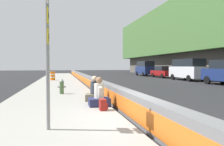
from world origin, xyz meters
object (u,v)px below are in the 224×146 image
(fire_hydrant, at_px, (62,86))
(parked_car_fourth, at_px, (188,69))
(seated_person_middle, at_px, (95,93))
(parked_car_far, at_px, (145,68))
(route_sign_post, at_px, (48,45))
(backpack, at_px, (103,105))
(seated_person_foreground, at_px, (99,97))
(parked_car_midline, at_px, (163,72))
(construction_barrel, at_px, (53,76))

(fire_hydrant, distance_m, parked_car_fourth, 17.54)
(fire_hydrant, height_order, seated_person_middle, seated_person_middle)
(parked_car_far, bearing_deg, route_sign_post, 152.64)
(fire_hydrant, distance_m, parked_car_far, 26.12)
(fire_hydrant, relative_size, parked_car_far, 0.17)
(fire_hydrant, distance_m, backpack, 5.04)
(route_sign_post, bearing_deg, seated_person_foreground, -33.18)
(fire_hydrant, relative_size, seated_person_foreground, 0.77)
(seated_person_middle, distance_m, parked_car_far, 27.71)
(route_sign_post, distance_m, parked_car_far, 32.07)
(parked_car_midline, bearing_deg, construction_barrel, 103.88)
(seated_person_foreground, xyz_separation_m, parked_car_fourth, (13.59, -13.20, 0.85))
(parked_car_fourth, relative_size, parked_car_far, 0.99)
(fire_hydrant, distance_m, seated_person_foreground, 4.22)
(fire_hydrant, relative_size, seated_person_middle, 0.77)
(seated_person_foreground, distance_m, parked_car_fourth, 18.97)
(seated_person_middle, distance_m, construction_barrel, 14.85)
(backpack, height_order, parked_car_fourth, parked_car_fourth)
(seated_person_foreground, xyz_separation_m, backpack, (-0.86, 0.02, -0.16))
(parked_car_fourth, bearing_deg, seated_person_middle, 133.07)
(route_sign_post, distance_m, seated_person_middle, 4.70)
(seated_person_foreground, xyz_separation_m, parked_car_midline, (19.77, -13.20, 0.36))
(route_sign_post, relative_size, backpack, 9.00)
(construction_barrel, relative_size, parked_car_fourth, 0.18)
(backpack, height_order, parked_car_midline, parked_car_midline)
(parked_car_fourth, bearing_deg, parked_car_far, 1.19)
(seated_person_middle, height_order, parked_car_fourth, parked_car_fourth)
(fire_hydrant, distance_m, construction_barrel, 11.99)
(fire_hydrant, height_order, parked_car_far, parked_car_far)
(fire_hydrant, relative_size, backpack, 2.20)
(backpack, height_order, parked_car_far, parked_car_far)
(parked_car_midline, xyz_separation_m, parked_car_far, (5.99, 0.24, 0.49))
(fire_hydrant, xyz_separation_m, seated_person_foreground, (-3.97, -1.44, -0.09))
(seated_person_foreground, bearing_deg, seated_person_middle, -0.75)
(parked_car_midline, bearing_deg, parked_car_fourth, -179.92)
(parked_car_far, bearing_deg, parked_car_fourth, -178.81)
(backpack, relative_size, parked_car_midline, 0.09)
(seated_person_middle, xyz_separation_m, backpack, (-2.12, 0.03, -0.16))
(backpack, xyz_separation_m, parked_car_midline, (20.63, -13.21, 0.53))
(parked_car_midline, bearing_deg, parked_car_far, 2.33)
(fire_hydrant, bearing_deg, parked_car_midline, -42.82)
(fire_hydrant, xyz_separation_m, construction_barrel, (11.95, 0.94, 0.03))
(seated_person_middle, bearing_deg, construction_barrel, 9.31)
(seated_person_middle, bearing_deg, route_sign_post, 155.71)
(fire_hydrant, height_order, backpack, fire_hydrant)
(seated_person_middle, relative_size, construction_barrel, 1.20)
(seated_person_foreground, xyz_separation_m, seated_person_middle, (1.26, -0.02, -0.00))
(route_sign_post, xyz_separation_m, backpack, (1.86, -1.76, -1.90))
(seated_person_middle, relative_size, parked_car_far, 0.22)
(backpack, xyz_separation_m, construction_barrel, (16.77, 2.37, 0.28))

